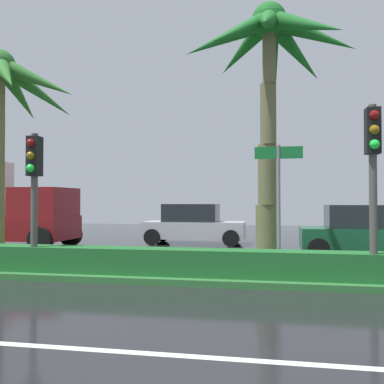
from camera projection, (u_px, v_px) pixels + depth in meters
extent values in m
cube|color=black|center=(247.00, 269.00, 11.91)|extent=(90.00, 42.00, 0.10)
cube|color=white|center=(211.00, 358.00, 5.04)|extent=(81.00, 0.14, 0.01)
cube|color=#2D6B33|center=(244.00, 270.00, 10.93)|extent=(85.50, 4.00, 0.15)
cube|color=#1E6028|center=(240.00, 264.00, 9.56)|extent=(76.50, 0.70, 0.60)
sphere|color=#2D6C29|center=(0.00, 64.00, 12.78)|extent=(0.90, 0.90, 0.90)
cone|color=#2D6C29|center=(36.00, 80.00, 12.63)|extent=(2.54, 0.72, 1.50)
cone|color=#2D6C29|center=(37.00, 91.00, 13.30)|extent=(2.18, 2.02, 1.80)
cone|color=#2D6C29|center=(18.00, 94.00, 13.84)|extent=(0.74, 2.48, 1.71)
cone|color=#2D6C29|center=(5.00, 74.00, 11.82)|extent=(2.08, 2.20, 1.64)
cylinder|color=brown|center=(266.00, 235.00, 11.34)|extent=(0.55, 0.55, 1.59)
cylinder|color=brown|center=(267.00, 175.00, 11.30)|extent=(0.48, 0.48, 1.59)
cylinder|color=brown|center=(268.00, 114.00, 11.27)|extent=(0.42, 0.42, 1.59)
cylinder|color=brown|center=(269.00, 53.00, 11.24)|extent=(0.35, 0.35, 1.59)
sphere|color=#1D6825|center=(269.00, 20.00, 11.25)|extent=(0.90, 0.90, 0.90)
cone|color=#1D6825|center=(312.00, 34.00, 11.07)|extent=(2.42, 0.63, 1.43)
cone|color=#1D6825|center=(295.00, 51.00, 11.84)|extent=(1.99, 2.07, 1.72)
cone|color=#1D6825|center=(273.00, 53.00, 12.26)|extent=(0.78, 2.41, 1.56)
cone|color=#1D6825|center=(244.00, 49.00, 12.21)|extent=(1.98, 2.21, 1.38)
cone|color=#1D6825|center=(227.00, 37.00, 11.40)|extent=(2.44, 0.67, 1.35)
cone|color=#1D6825|center=(242.00, 30.00, 10.55)|extent=(1.89, 2.20, 1.60)
cone|color=#1D6825|center=(267.00, 20.00, 10.18)|extent=(0.65, 2.42, 1.46)
cone|color=#1D6825|center=(303.00, 24.00, 10.40)|extent=(2.18, 1.99, 1.47)
cylinder|color=#4C4C47|center=(34.00, 202.00, 10.30)|extent=(0.16, 0.16, 3.33)
cube|color=black|center=(35.00, 156.00, 10.32)|extent=(0.28, 0.32, 0.96)
sphere|color=maroon|center=(31.00, 143.00, 10.16)|extent=(0.20, 0.20, 0.20)
sphere|color=#7F600F|center=(31.00, 156.00, 10.16)|extent=(0.20, 0.20, 0.20)
sphere|color=#1EEA3F|center=(31.00, 168.00, 10.15)|extent=(0.20, 0.20, 0.20)
cylinder|color=#4C4C47|center=(373.00, 194.00, 8.87)|extent=(0.16, 0.16, 3.70)
cube|color=black|center=(373.00, 131.00, 8.90)|extent=(0.28, 0.32, 0.96)
sphere|color=maroon|center=(374.00, 115.00, 8.74)|extent=(0.20, 0.20, 0.20)
sphere|color=#7F600F|center=(374.00, 130.00, 8.73)|extent=(0.20, 0.20, 0.20)
sphere|color=#1EEA3F|center=(375.00, 144.00, 8.72)|extent=(0.20, 0.20, 0.20)
cylinder|color=slate|center=(279.00, 210.00, 9.90)|extent=(0.08, 0.08, 3.00)
cube|color=#146B2D|center=(279.00, 153.00, 9.92)|extent=(1.10, 0.03, 0.28)
cube|color=maroon|center=(45.00, 202.00, 16.60)|extent=(1.90, 2.21, 1.10)
cylinder|color=black|center=(71.00, 235.00, 17.63)|extent=(0.92, 0.30, 0.92)
cylinder|color=black|center=(40.00, 240.00, 15.33)|extent=(0.92, 0.30, 0.92)
cube|color=silver|center=(195.00, 230.00, 18.49)|extent=(4.30, 1.76, 0.72)
cube|color=#1E2328|center=(191.00, 213.00, 18.53)|extent=(2.30, 1.58, 0.76)
cylinder|color=black|center=(235.00, 235.00, 19.06)|extent=(0.68, 0.22, 0.68)
cylinder|color=black|center=(231.00, 238.00, 17.29)|extent=(0.68, 0.22, 0.68)
cylinder|color=black|center=(163.00, 234.00, 19.67)|extent=(0.68, 0.22, 0.68)
cylinder|color=black|center=(152.00, 237.00, 17.90)|extent=(0.68, 0.22, 0.68)
cube|color=#195133|center=(368.00, 239.00, 14.06)|extent=(4.30, 1.76, 0.72)
cube|color=#1E2328|center=(363.00, 216.00, 14.11)|extent=(2.30, 1.58, 0.76)
cylinder|color=black|center=(313.00, 243.00, 15.25)|extent=(0.68, 0.22, 0.68)
cylinder|color=black|center=(319.00, 249.00, 13.48)|extent=(0.68, 0.22, 0.68)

